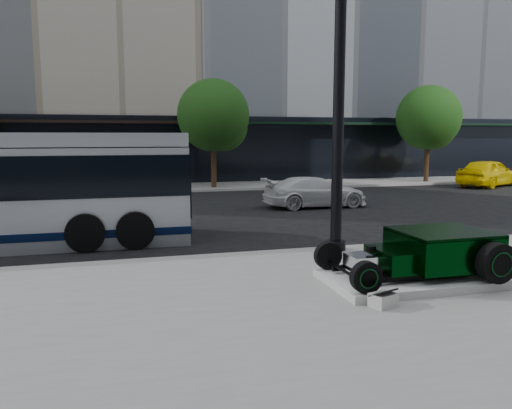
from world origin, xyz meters
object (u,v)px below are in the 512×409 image
object	(u,v)px
hot_rod	(432,251)
lamppost	(339,77)
yellow_taxi	(488,173)
white_sedan	(315,192)

from	to	relation	value
hot_rod	lamppost	world-z (taller)	lamppost
hot_rod	yellow_taxi	size ratio (longest dim) A/B	0.71
white_sedan	hot_rod	bearing A→B (deg)	168.73
white_sedan	yellow_taxi	bearing A→B (deg)	-68.95
hot_rod	yellow_taxi	xyz separation A→B (m)	(14.48, 15.63, 0.08)
white_sedan	lamppost	bearing A→B (deg)	160.46
lamppost	white_sedan	xyz separation A→B (m)	(2.61, 7.71, -3.57)
hot_rod	lamppost	size ratio (longest dim) A/B	0.37
hot_rod	white_sedan	distance (m)	10.77
hot_rod	white_sedan	world-z (taller)	white_sedan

